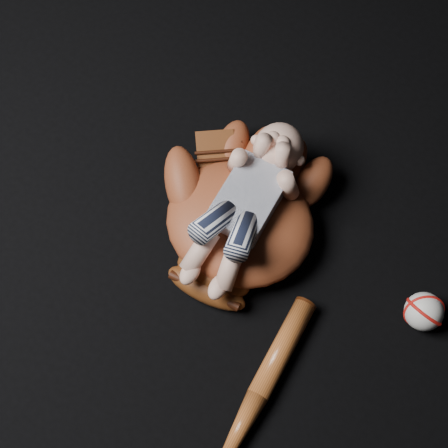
{
  "coord_description": "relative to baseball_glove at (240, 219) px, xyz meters",
  "views": [
    {
      "loc": [
        0.37,
        -0.36,
        1.3
      ],
      "look_at": [
        0.04,
        0.1,
        0.07
      ],
      "focal_mm": 55.0,
      "sensor_mm": 36.0,
      "label": 1
    }
  ],
  "objects": [
    {
      "name": "baseball_glove",
      "position": [
        0.0,
        0.0,
        0.0
      ],
      "size": [
        0.44,
        0.48,
        0.13
      ],
      "primitive_type": null,
      "rotation": [
        0.0,
        0.0,
        0.17
      ],
      "color": "maroon",
      "rests_on": "ground"
    },
    {
      "name": "newborn_baby",
      "position": [
        0.0,
        -0.0,
        0.06
      ],
      "size": [
        0.22,
        0.4,
        0.15
      ],
      "primitive_type": null,
      "rotation": [
        0.0,
        0.0,
        0.14
      ],
      "color": "#E0A890",
      "rests_on": "baseball_glove"
    },
    {
      "name": "baseball_bat",
      "position": [
        0.23,
        -0.28,
        -0.05
      ],
      "size": [
        0.1,
        0.46,
        0.04
      ],
      "primitive_type": null,
      "rotation": [
        0.0,
        0.0,
        0.13
      ],
      "color": "#9E4C1E",
      "rests_on": "ground"
    },
    {
      "name": "baseball",
      "position": [
        0.39,
        0.06,
        -0.03
      ],
      "size": [
        0.09,
        0.09,
        0.08
      ],
      "primitive_type": "sphere",
      "rotation": [
        0.0,
        0.0,
        0.26
      ],
      "color": "white",
      "rests_on": "ground"
    }
  ]
}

